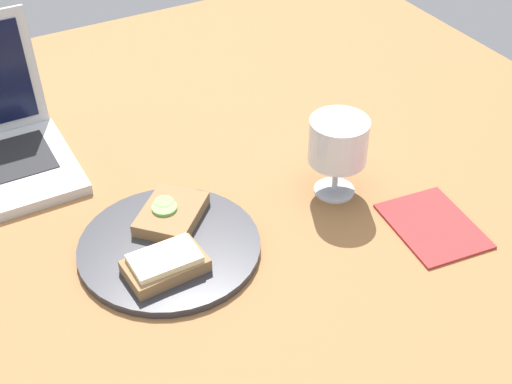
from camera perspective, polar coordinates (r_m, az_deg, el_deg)
wooden_table at (r=105.49cm, az=-2.13°, el=-2.06°), size 140.00×140.00×3.00cm
plate at (r=98.24cm, az=-6.94°, el=-4.40°), size 24.96×24.96×1.17cm
sandwich_with_cucumber at (r=101.14cm, az=-6.81°, el=-1.71°), size 12.80×12.73×2.37cm
sandwich_with_cheese at (r=93.19cm, az=-7.28°, el=-5.74°), size 10.69×7.00×2.72cm
wine_glass at (r=103.49cm, az=6.59°, el=3.82°), size 8.66×8.66×12.57cm
napkin at (r=104.50cm, az=13.97°, el=-2.64°), size 12.65×15.64×0.40cm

